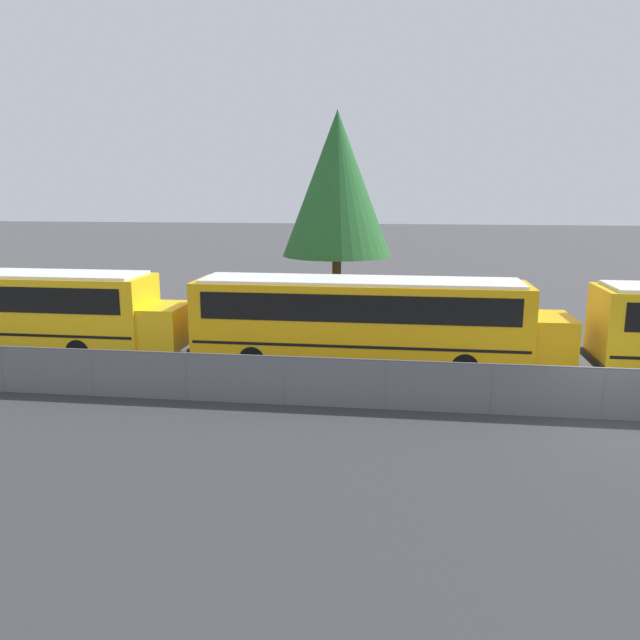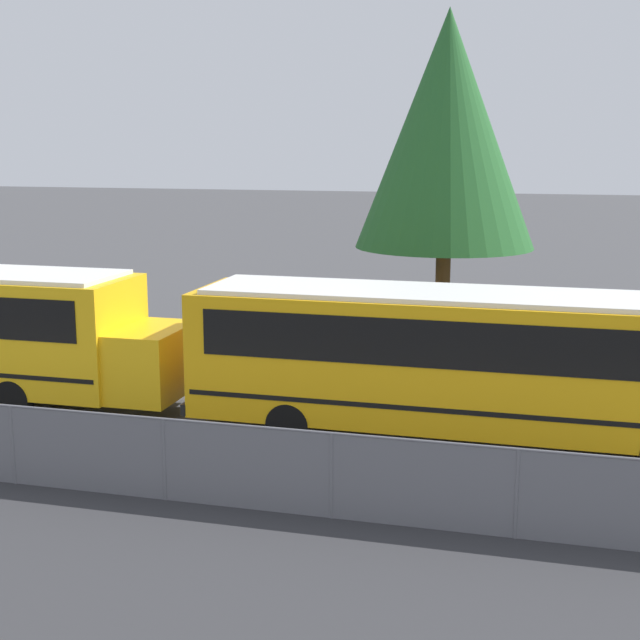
# 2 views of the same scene
# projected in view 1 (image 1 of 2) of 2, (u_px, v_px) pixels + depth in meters

# --- Properties ---
(ground_plane) EXTENTS (200.00, 200.00, 0.00)m
(ground_plane) POSITION_uv_depth(u_px,v_px,m) (601.00, 419.00, 17.37)
(ground_plane) COLOR #424244
(fence) EXTENTS (96.11, 0.07, 1.51)m
(fence) POSITION_uv_depth(u_px,v_px,m) (604.00, 393.00, 17.21)
(fence) COLOR #9EA0A5
(fence) RESTS_ON ground_plane
(school_bus_1) EXTENTS (13.32, 2.60, 3.18)m
(school_bus_1) POSITION_uv_depth(u_px,v_px,m) (10.00, 305.00, 24.16)
(school_bus_1) COLOR yellow
(school_bus_1) RESTS_ON ground_plane
(school_bus_2) EXTENTS (13.32, 2.60, 3.18)m
(school_bus_2) POSITION_uv_depth(u_px,v_px,m) (367.00, 315.00, 22.21)
(school_bus_2) COLOR #EDA80F
(school_bus_2) RESTS_ON ground_plane
(tree_1) EXTENTS (5.24, 5.24, 9.94)m
(tree_1) POSITION_uv_depth(u_px,v_px,m) (337.00, 184.00, 29.62)
(tree_1) COLOR #51381E
(tree_1) RESTS_ON ground_plane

